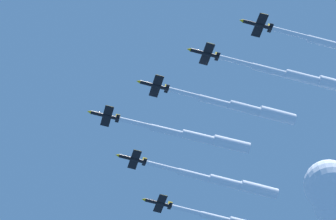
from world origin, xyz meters
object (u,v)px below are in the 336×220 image
(jet_port_inner, at_px, (246,108))
(jet_starboard_inner, at_px, (227,182))
(jet_port_mid, at_px, (304,78))
(jet_lead, at_px, (199,137))

(jet_port_inner, relative_size, jet_starboard_inner, 0.94)
(jet_port_mid, bearing_deg, jet_starboard_inner, 60.76)
(jet_lead, distance_m, jet_port_mid, 36.47)
(jet_starboard_inner, height_order, jet_port_mid, jet_port_mid)
(jet_port_inner, bearing_deg, jet_port_mid, -89.32)
(jet_port_inner, bearing_deg, jet_lead, 84.94)
(jet_lead, distance_m, jet_starboard_inner, 19.27)
(jet_port_inner, relative_size, jet_port_mid, 0.93)
(jet_lead, bearing_deg, jet_port_mid, -91.98)
(jet_lead, height_order, jet_starboard_inner, jet_starboard_inner)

